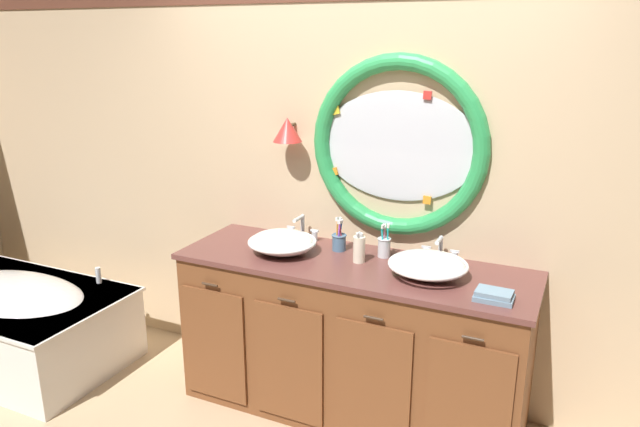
% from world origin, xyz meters
% --- Properties ---
extents(ground_plane, '(14.00, 14.00, 0.00)m').
position_xyz_m(ground_plane, '(0.00, 0.00, 0.00)').
color(ground_plane, tan).
extents(back_wall_assembly, '(6.40, 0.26, 2.60)m').
position_xyz_m(back_wall_assembly, '(0.02, 0.59, 1.32)').
color(back_wall_assembly, '#D6B78E').
rests_on(back_wall_assembly, ground_plane).
extents(vanity_counter, '(1.95, 0.65, 0.92)m').
position_xyz_m(vanity_counter, '(0.12, 0.24, 0.46)').
color(vanity_counter, brown).
rests_on(vanity_counter, ground_plane).
extents(bathtub, '(1.46, 0.89, 0.60)m').
position_xyz_m(bathtub, '(-2.11, -0.18, 0.30)').
color(bathtub, white).
rests_on(bathtub, ground_plane).
extents(sink_basin_left, '(0.39, 0.39, 0.12)m').
position_xyz_m(sink_basin_left, '(-0.30, 0.22, 0.98)').
color(sink_basin_left, white).
rests_on(sink_basin_left, vanity_counter).
extents(sink_basin_right, '(0.41, 0.41, 0.13)m').
position_xyz_m(sink_basin_right, '(0.54, 0.22, 0.98)').
color(sink_basin_right, white).
rests_on(sink_basin_right, vanity_counter).
extents(faucet_set_left, '(0.21, 0.13, 0.16)m').
position_xyz_m(faucet_set_left, '(-0.30, 0.47, 0.98)').
color(faucet_set_left, silver).
rests_on(faucet_set_left, vanity_counter).
extents(faucet_set_right, '(0.21, 0.12, 0.14)m').
position_xyz_m(faucet_set_right, '(0.54, 0.47, 0.97)').
color(faucet_set_right, silver).
rests_on(faucet_set_right, vanity_counter).
extents(toothbrush_holder_left, '(0.09, 0.09, 0.20)m').
position_xyz_m(toothbrush_holder_left, '(-0.03, 0.39, 0.97)').
color(toothbrush_holder_left, slate).
rests_on(toothbrush_holder_left, vanity_counter).
extents(toothbrush_holder_right, '(0.08, 0.08, 0.20)m').
position_xyz_m(toothbrush_holder_right, '(0.24, 0.40, 0.98)').
color(toothbrush_holder_right, silver).
rests_on(toothbrush_holder_right, vanity_counter).
extents(soap_dispenser, '(0.07, 0.07, 0.17)m').
position_xyz_m(soap_dispenser, '(0.14, 0.26, 0.99)').
color(soap_dispenser, '#EFE5C6').
rests_on(soap_dispenser, vanity_counter).
extents(folded_hand_towel, '(0.18, 0.12, 0.05)m').
position_xyz_m(folded_hand_towel, '(0.89, 0.07, 0.94)').
color(folded_hand_towel, '#7593A8').
rests_on(folded_hand_towel, vanity_counter).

